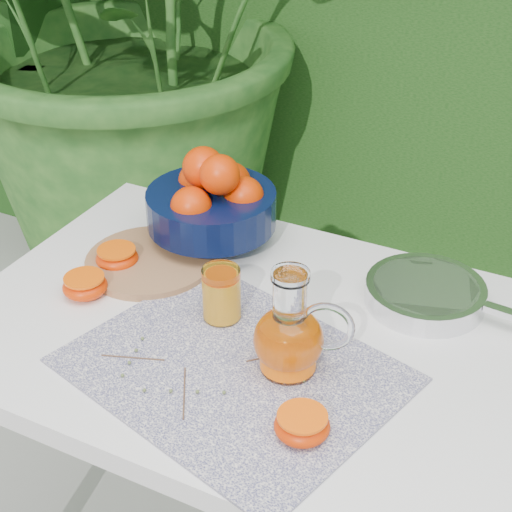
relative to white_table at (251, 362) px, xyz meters
The scene contains 9 objects.
white_table is the anchor object (origin of this frame).
placemat 0.15m from the white_table, 76.33° to the right, with size 0.49×0.38×0.00m, color #0B0E42.
cutting_board 0.29m from the white_table, 162.39° to the left, with size 0.25×0.25×0.02m, color #946443.
fruit_bowl 0.34m from the white_table, 131.99° to the left, with size 0.29×0.29×0.20m.
juice_pitcher 0.20m from the white_table, 35.22° to the right, with size 0.17×0.14×0.18m.
juice_tumbler 0.14m from the white_table, behind, with size 0.08×0.08×0.10m.
saute_pan 0.34m from the white_table, 38.66° to the left, with size 0.38×0.23×0.04m.
orange_halves 0.19m from the white_table, 155.57° to the right, with size 0.59×0.34×0.04m.
thyme_sprigs 0.16m from the white_table, 95.24° to the right, with size 0.32×0.26×0.01m.
Camera 1 is at (0.38, -0.89, 1.57)m, focal length 55.00 mm.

